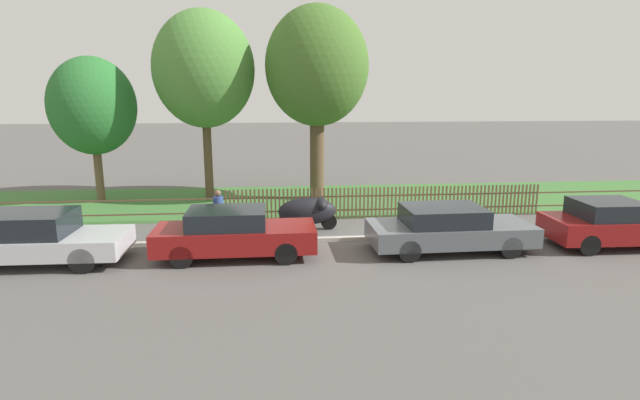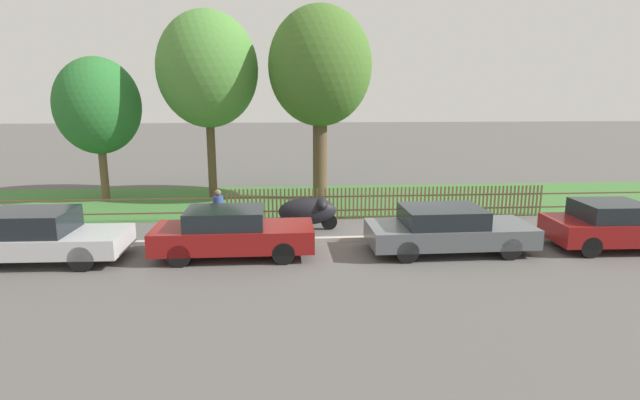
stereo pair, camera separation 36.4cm
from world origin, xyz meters
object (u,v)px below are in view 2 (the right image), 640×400
object	(u,v)px
parked_car_silver_hatchback	(37,236)
tree_mid_park	(320,68)
tree_behind_motorcycle	(208,70)
parked_car_black_saloon	(232,232)
parked_car_red_compact	(613,225)
parked_car_navy_estate	(447,229)
covered_motorcycle	(309,211)
tree_nearest_kerb	(98,106)
pedestrian_near_fence	(218,211)

from	to	relation	value
parked_car_silver_hatchback	tree_mid_park	distance (m)	11.89
tree_behind_motorcycle	parked_car_black_saloon	bearing A→B (deg)	-78.44
parked_car_silver_hatchback	parked_car_red_compact	xyz separation A→B (m)	(16.04, 0.06, -0.02)
parked_car_red_compact	tree_behind_motorcycle	xyz separation A→B (m)	(-12.52, 7.86, 4.63)
parked_car_navy_estate	parked_car_red_compact	bearing A→B (deg)	-1.33
covered_motorcycle	tree_nearest_kerb	distance (m)	10.28
parked_car_silver_hatchback	parked_car_red_compact	world-z (taller)	parked_car_silver_hatchback
pedestrian_near_fence	tree_behind_motorcycle	bearing A→B (deg)	111.87
tree_nearest_kerb	tree_mid_park	xyz separation A→B (m)	(8.96, -0.41, 1.51)
parked_car_black_saloon	parked_car_navy_estate	world-z (taller)	parked_car_black_saloon
parked_car_silver_hatchback	tree_mid_park	bearing A→B (deg)	43.43
tree_nearest_kerb	tree_behind_motorcycle	distance (m)	4.65
parked_car_silver_hatchback	tree_nearest_kerb	size ratio (longest dim) A/B	0.77
parked_car_silver_hatchback	pedestrian_near_fence	distance (m)	4.88
parked_car_navy_estate	tree_mid_park	world-z (taller)	tree_mid_park
parked_car_navy_estate	pedestrian_near_fence	world-z (taller)	pedestrian_near_fence
parked_car_navy_estate	pedestrian_near_fence	distance (m)	6.81
tree_mid_park	pedestrian_near_fence	bearing A→B (deg)	-121.87
parked_car_silver_hatchback	parked_car_red_compact	size ratio (longest dim) A/B	1.20
covered_motorcycle	tree_behind_motorcycle	distance (m)	8.05
parked_car_black_saloon	tree_behind_motorcycle	size ratio (longest dim) A/B	0.57
parked_car_black_saloon	tree_nearest_kerb	bearing A→B (deg)	127.63
parked_car_black_saloon	covered_motorcycle	distance (m)	3.39
pedestrian_near_fence	parked_car_navy_estate	bearing A→B (deg)	-1.88
parked_car_red_compact	pedestrian_near_fence	bearing A→B (deg)	172.87
parked_car_silver_hatchback	parked_car_black_saloon	size ratio (longest dim) A/B	1.03
parked_car_black_saloon	covered_motorcycle	bearing A→B (deg)	48.40
parked_car_navy_estate	tree_nearest_kerb	bearing A→B (deg)	146.25
parked_car_silver_hatchback	tree_mid_park	world-z (taller)	tree_mid_park
pedestrian_near_fence	tree_mid_park	bearing A→B (deg)	70.47
parked_car_black_saloon	covered_motorcycle	size ratio (longest dim) A/B	2.22
tree_nearest_kerb	pedestrian_near_fence	world-z (taller)	tree_nearest_kerb
parked_car_black_saloon	tree_mid_park	world-z (taller)	tree_mid_park
parked_car_silver_hatchback	covered_motorcycle	bearing A→B (deg)	20.42
tree_mid_park	parked_car_silver_hatchback	bearing A→B (deg)	-137.51
tree_nearest_kerb	pedestrian_near_fence	size ratio (longest dim) A/B	3.72
parked_car_navy_estate	pedestrian_near_fence	xyz separation A→B (m)	(-6.60, 1.67, 0.22)
tree_behind_motorcycle	parked_car_silver_hatchback	bearing A→B (deg)	-113.96
parked_car_navy_estate	covered_motorcycle	distance (m)	4.56
parked_car_red_compact	tree_nearest_kerb	xyz separation A→B (m)	(-16.95, 7.73, 3.19)
parked_car_red_compact	tree_nearest_kerb	world-z (taller)	tree_nearest_kerb
tree_behind_motorcycle	parked_car_red_compact	bearing A→B (deg)	-32.12
parked_car_black_saloon	parked_car_navy_estate	bearing A→B (deg)	-0.14
tree_behind_motorcycle	tree_mid_park	bearing A→B (deg)	-6.83
parked_car_black_saloon	tree_behind_motorcycle	world-z (taller)	tree_behind_motorcycle
parked_car_navy_estate	tree_nearest_kerb	xyz separation A→B (m)	(-12.06, 7.71, 3.22)
tree_behind_motorcycle	pedestrian_near_fence	size ratio (longest dim) A/B	4.89
parked_car_black_saloon	parked_car_red_compact	xyz separation A→B (m)	(10.91, 0.00, 0.00)
parked_car_black_saloon	tree_behind_motorcycle	distance (m)	9.27
parked_car_navy_estate	parked_car_red_compact	xyz separation A→B (m)	(4.88, -0.02, 0.03)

